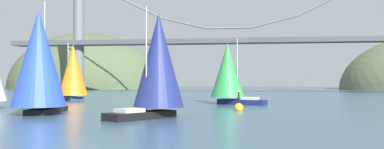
{
  "coord_description": "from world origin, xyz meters",
  "views": [
    {
      "loc": [
        11.12,
        -23.12,
        3.95
      ],
      "look_at": [
        0.0,
        40.72,
        4.33
      ],
      "focal_mm": 44.05,
      "sensor_mm": 36.0,
      "label": 1
    }
  ],
  "objects_px": {
    "sailboat_navy_sail": "(158,63)",
    "channel_buoy": "(239,107)",
    "sailboat_green_sail": "(228,72)",
    "sailboat_blue_spinnaker": "(39,60)",
    "sailboat_orange_sail": "(73,72)"
  },
  "relations": [
    {
      "from": "sailboat_navy_sail",
      "to": "sailboat_orange_sail",
      "type": "xyz_separation_m",
      "value": [
        -22.6,
        30.68,
        -0.4
      ]
    },
    {
      "from": "sailboat_navy_sail",
      "to": "channel_buoy",
      "type": "distance_m",
      "value": 14.42
    },
    {
      "from": "sailboat_blue_spinnaker",
      "to": "sailboat_green_sail",
      "type": "relative_size",
      "value": 1.28
    },
    {
      "from": "sailboat_green_sail",
      "to": "sailboat_blue_spinnaker",
      "type": "bearing_deg",
      "value": -127.89
    },
    {
      "from": "sailboat_navy_sail",
      "to": "sailboat_green_sail",
      "type": "bearing_deg",
      "value": 79.05
    },
    {
      "from": "sailboat_navy_sail",
      "to": "sailboat_blue_spinnaker",
      "type": "bearing_deg",
      "value": 174.81
    },
    {
      "from": "sailboat_navy_sail",
      "to": "channel_buoy",
      "type": "xyz_separation_m",
      "value": [
        7.1,
        11.53,
        -4.96
      ]
    },
    {
      "from": "sailboat_green_sail",
      "to": "sailboat_navy_sail",
      "type": "bearing_deg",
      "value": -100.95
    },
    {
      "from": "sailboat_navy_sail",
      "to": "channel_buoy",
      "type": "height_order",
      "value": "sailboat_navy_sail"
    },
    {
      "from": "sailboat_blue_spinnaker",
      "to": "sailboat_orange_sail",
      "type": "relative_size",
      "value": 1.23
    },
    {
      "from": "sailboat_navy_sail",
      "to": "sailboat_orange_sail",
      "type": "distance_m",
      "value": 38.11
    },
    {
      "from": "sailboat_green_sail",
      "to": "channel_buoy",
      "type": "relative_size",
      "value": 3.62
    },
    {
      "from": "sailboat_blue_spinnaker",
      "to": "channel_buoy",
      "type": "relative_size",
      "value": 4.65
    },
    {
      "from": "sailboat_orange_sail",
      "to": "sailboat_blue_spinnaker",
      "type": "bearing_deg",
      "value": -72.22
    },
    {
      "from": "sailboat_blue_spinnaker",
      "to": "channel_buoy",
      "type": "height_order",
      "value": "sailboat_blue_spinnaker"
    }
  ]
}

